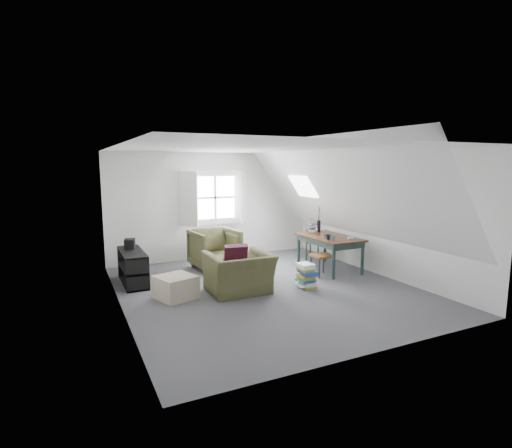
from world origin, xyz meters
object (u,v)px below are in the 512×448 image
armchair_near (239,292)px  dining_chair_near (323,255)px  dining_table (329,241)px  dining_chair_far (309,240)px  armchair_far (215,268)px  magazine_stack (306,276)px  media_shelf (133,269)px  ottoman (176,287)px

armchair_near → dining_chair_near: bearing=-171.4°
dining_table → dining_chair_far: dining_chair_far is taller
armchair_far → dining_table: (2.16, -1.14, 0.63)m
magazine_stack → dining_chair_near: bearing=35.9°
armchair_far → media_shelf: size_ratio=0.78×
armchair_near → armchair_far: size_ratio=1.15×
armchair_near → media_shelf: media_shelf is taller
ottoman → magazine_stack: 2.33m
armchair_near → armchair_far: bearing=-94.9°
armchair_far → dining_chair_near: 2.34m
armchair_far → armchair_near: bearing=-101.2°
ottoman → media_shelf: bearing=113.6°
armchair_near → dining_chair_near: size_ratio=1.33×
dining_table → dining_chair_near: bearing=-142.5°
armchair_near → media_shelf: 2.10m
dining_chair_far → media_shelf: (-4.07, -0.23, -0.17)m
armchair_near → magazine_stack: (1.21, -0.27, 0.22)m
ottoman → media_shelf: media_shelf is taller
dining_table → magazine_stack: dining_table is taller
dining_chair_near → armchair_near: bearing=-91.6°
media_shelf → magazine_stack: (2.80, -1.61, -0.06)m
armchair_far → ottoman: (-1.25, -1.55, 0.19)m
dining_table → armchair_far: bearing=149.4°
armchair_far → dining_chair_far: bearing=-9.2°
armchair_far → magazine_stack: 2.26m
media_shelf → magazine_stack: size_ratio=2.72×
dining_table → magazine_stack: bearing=-145.4°
armchair_near → ottoman: ottoman is taller
ottoman → dining_table: size_ratio=0.40×
magazine_stack → ottoman: bearing=169.0°
ottoman → magazine_stack: (2.29, -0.45, 0.03)m
dining_table → magazine_stack: size_ratio=3.26×
armchair_near → armchair_far: 1.73m
armchair_near → dining_chair_far: 2.97m
media_shelf → armchair_far: bearing=14.5°
media_shelf → dining_chair_far: bearing=5.5°
ottoman → dining_table: dining_table is taller
dining_table → armchair_near: bearing=-168.7°
armchair_far → dining_chair_far: dining_chair_far is taller
ottoman → magazine_stack: magazine_stack is taller
dining_chair_far → media_shelf: size_ratio=0.72×
armchair_near → dining_table: (2.34, 0.59, 0.63)m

